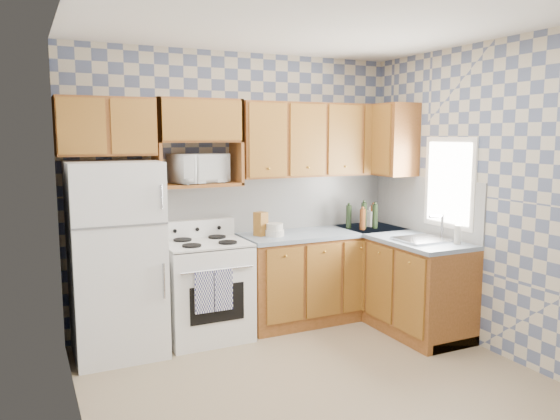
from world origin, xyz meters
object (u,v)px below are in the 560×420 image
(stove_body, at_px, (206,291))
(electric_kettle, at_px, (371,218))
(refrigerator, at_px, (116,259))
(microwave, at_px, (198,168))

(stove_body, relative_size, electric_kettle, 5.42)
(refrigerator, xyz_separation_m, stove_body, (0.80, 0.03, -0.39))
(refrigerator, xyz_separation_m, electric_kettle, (2.70, 0.09, 0.16))
(stove_body, distance_m, microwave, 1.15)
(electric_kettle, bearing_deg, microwave, 176.32)
(refrigerator, height_order, stove_body, refrigerator)
(stove_body, xyz_separation_m, microwave, (0.01, 0.18, 1.14))
(stove_body, height_order, microwave, microwave)
(refrigerator, relative_size, stove_body, 1.87)
(refrigerator, bearing_deg, stove_body, 1.78)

